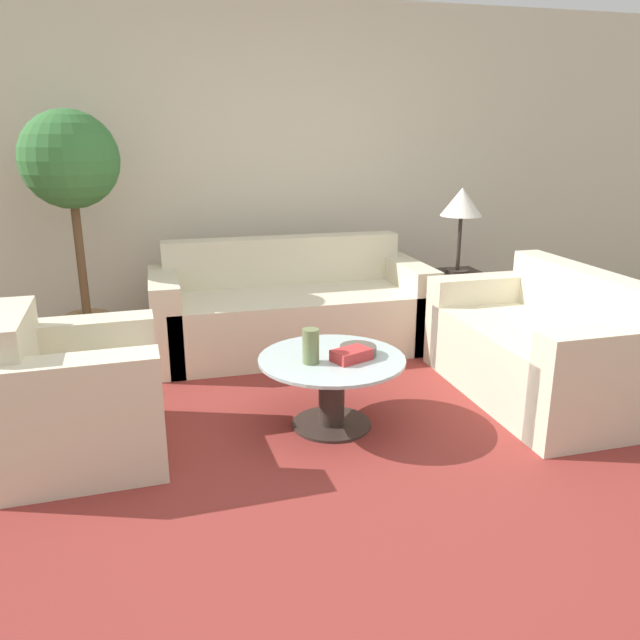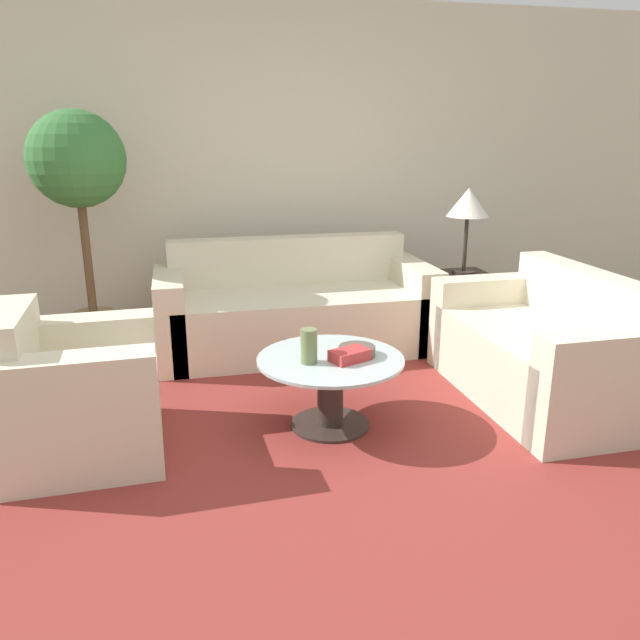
# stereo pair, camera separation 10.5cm
# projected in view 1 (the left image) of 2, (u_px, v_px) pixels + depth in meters

# --- Properties ---
(ground_plane) EXTENTS (14.00, 14.00, 0.00)m
(ground_plane) POSITION_uv_depth(u_px,v_px,m) (377.00, 487.00, 2.90)
(ground_plane) COLOR brown
(wall_back) EXTENTS (10.00, 0.06, 2.60)m
(wall_back) POSITION_uv_depth(u_px,v_px,m) (264.00, 168.00, 5.15)
(wall_back) COLOR beige
(wall_back) RESTS_ON ground_plane
(rug) EXTENTS (3.63, 3.58, 0.01)m
(rug) POSITION_uv_depth(u_px,v_px,m) (331.00, 425.00, 3.51)
(rug) COLOR maroon
(rug) RESTS_ON ground_plane
(sofa_main) EXTENTS (2.03, 0.83, 0.81)m
(sofa_main) POSITION_uv_depth(u_px,v_px,m) (290.00, 312.00, 4.70)
(sofa_main) COLOR beige
(sofa_main) RESTS_ON ground_plane
(armchair) EXTENTS (0.79, 0.86, 0.78)m
(armchair) POSITION_uv_depth(u_px,v_px,m) (72.00, 403.00, 3.11)
(armchair) COLOR beige
(armchair) RESTS_ON ground_plane
(loveseat) EXTENTS (0.80, 1.46, 0.80)m
(loveseat) POSITION_uv_depth(u_px,v_px,m) (543.00, 352.00, 3.85)
(loveseat) COLOR beige
(loveseat) RESTS_ON ground_plane
(coffee_table) EXTENTS (0.81, 0.81, 0.41)m
(coffee_table) POSITION_uv_depth(u_px,v_px,m) (332.00, 382.00, 3.43)
(coffee_table) COLOR #332823
(coffee_table) RESTS_ON ground_plane
(side_table) EXTENTS (0.41, 0.41, 0.53)m
(side_table) POSITION_uv_depth(u_px,v_px,m) (455.00, 305.00, 4.96)
(side_table) COLOR #332823
(side_table) RESTS_ON ground_plane
(table_lamp) EXTENTS (0.32, 0.32, 0.66)m
(table_lamp) POSITION_uv_depth(u_px,v_px,m) (462.00, 205.00, 4.73)
(table_lamp) COLOR #332823
(table_lamp) RESTS_ON side_table
(potted_plant) EXTENTS (0.66, 0.66, 1.74)m
(potted_plant) POSITION_uv_depth(u_px,v_px,m) (72.00, 179.00, 4.23)
(potted_plant) COLOR #93704C
(potted_plant) RESTS_ON ground_plane
(vase) EXTENTS (0.09, 0.09, 0.19)m
(vase) POSITION_uv_depth(u_px,v_px,m) (311.00, 346.00, 3.29)
(vase) COLOR #6B7A4C
(vase) RESTS_ON coffee_table
(bowl) EXTENTS (0.20, 0.20, 0.05)m
(bowl) POSITION_uv_depth(u_px,v_px,m) (358.00, 351.00, 3.42)
(bowl) COLOR brown
(bowl) RESTS_ON coffee_table
(book_stack) EXTENTS (0.24, 0.19, 0.06)m
(book_stack) POSITION_uv_depth(u_px,v_px,m) (351.00, 355.00, 3.34)
(book_stack) COLOR #BC3333
(book_stack) RESTS_ON coffee_table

